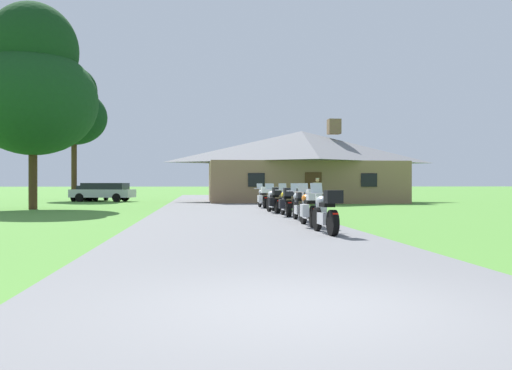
% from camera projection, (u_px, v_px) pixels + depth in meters
% --- Properties ---
extents(ground_plane, '(500.00, 500.00, 0.00)m').
position_uv_depth(ground_plane, '(225.00, 213.00, 25.49)').
color(ground_plane, '#4C8433').
extents(asphalt_driveway, '(6.40, 80.00, 0.06)m').
position_uv_depth(asphalt_driveway, '(227.00, 214.00, 23.50)').
color(asphalt_driveway, slate).
rests_on(asphalt_driveway, ground).
extents(motorcycle_silver_nearest_to_camera, '(0.66, 2.08, 1.30)m').
position_uv_depth(motorcycle_silver_nearest_to_camera, '(326.00, 212.00, 13.96)').
color(motorcycle_silver_nearest_to_camera, black).
rests_on(motorcycle_silver_nearest_to_camera, asphalt_driveway).
extents(motorcycle_orange_second_in_row, '(0.73, 2.08, 1.30)m').
position_uv_depth(motorcycle_orange_second_in_row, '(310.00, 208.00, 16.39)').
color(motorcycle_orange_second_in_row, black).
rests_on(motorcycle_orange_second_in_row, asphalt_driveway).
extents(motorcycle_silver_third_in_row, '(0.66, 2.08, 1.30)m').
position_uv_depth(motorcycle_silver_third_in_row, '(300.00, 205.00, 18.87)').
color(motorcycle_silver_third_in_row, black).
rests_on(motorcycle_silver_third_in_row, asphalt_driveway).
extents(motorcycle_yellow_fourth_in_row, '(0.72, 2.08, 1.30)m').
position_uv_depth(motorcycle_yellow_fourth_in_row, '(287.00, 202.00, 21.62)').
color(motorcycle_yellow_fourth_in_row, black).
rests_on(motorcycle_yellow_fourth_in_row, asphalt_driveway).
extents(motorcycle_white_fifth_in_row, '(0.88, 2.08, 1.30)m').
position_uv_depth(motorcycle_white_fifth_in_row, '(275.00, 200.00, 24.10)').
color(motorcycle_white_fifth_in_row, black).
rests_on(motorcycle_white_fifth_in_row, asphalt_driveway).
extents(motorcycle_white_sixth_in_row, '(0.66, 2.08, 1.30)m').
position_uv_depth(motorcycle_white_sixth_in_row, '(272.00, 199.00, 26.47)').
color(motorcycle_white_sixth_in_row, black).
rests_on(motorcycle_white_sixth_in_row, asphalt_driveway).
extents(motorcycle_silver_farthest_in_row, '(0.81, 2.08, 1.30)m').
position_uv_depth(motorcycle_silver_farthest_in_row, '(263.00, 198.00, 29.09)').
color(motorcycle_silver_farthest_in_row, black).
rests_on(motorcycle_silver_farthest_in_row, asphalt_driveway).
extents(stone_lodge, '(14.30, 8.80, 6.12)m').
position_uv_depth(stone_lodge, '(302.00, 165.00, 40.29)').
color(stone_lodge, '#896B4C').
rests_on(stone_lodge, ground).
extents(bystander_tan_shirt_near_lodge, '(0.52, 0.33, 1.69)m').
position_uv_depth(bystander_tan_shirt_near_lodge, '(317.00, 190.00, 33.14)').
color(bystander_tan_shirt_near_lodge, navy).
rests_on(bystander_tan_shirt_near_lodge, ground).
extents(tree_left_near, '(6.66, 6.66, 10.83)m').
position_uv_depth(tree_left_near, '(33.00, 86.00, 28.70)').
color(tree_left_near, '#422D19').
rests_on(tree_left_near, ground).
extents(tree_left_far, '(5.28, 5.28, 10.85)m').
position_uv_depth(tree_left_far, '(74.00, 110.00, 44.56)').
color(tree_left_far, '#422D19').
rests_on(tree_left_far, ground).
extents(parked_silver_suv_far_left, '(4.89, 2.81, 1.40)m').
position_uv_depth(parked_silver_suv_far_left, '(104.00, 191.00, 41.24)').
color(parked_silver_suv_far_left, '#ADAFB7').
rests_on(parked_silver_suv_far_left, ground).
extents(parked_navy_sedan_far_left, '(2.37, 4.40, 1.20)m').
position_uv_depth(parked_navy_sedan_far_left, '(90.00, 193.00, 42.82)').
color(parked_navy_sedan_far_left, navy).
rests_on(parked_navy_sedan_far_left, ground).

